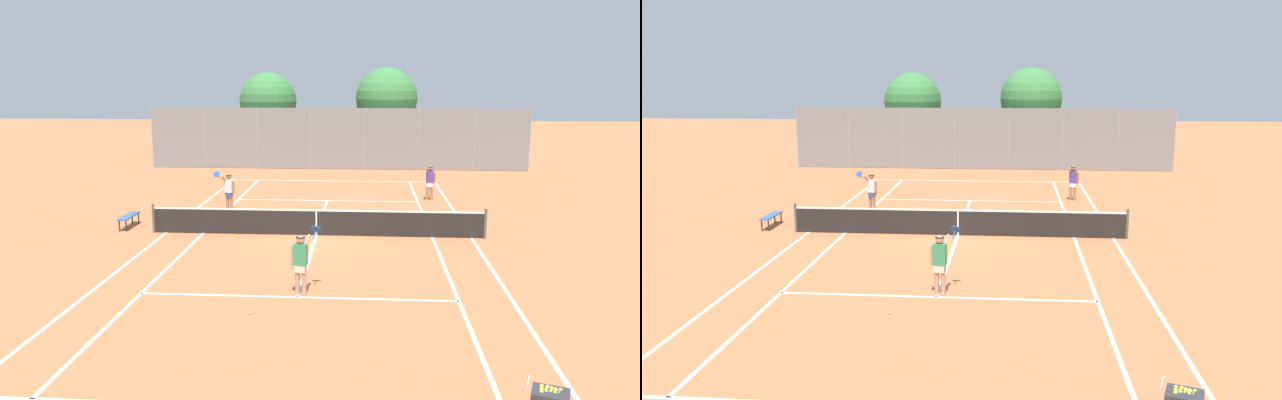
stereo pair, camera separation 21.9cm
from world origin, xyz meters
The scene contains 16 objects.
ground_plane centered at (0.00, 0.00, 0.00)m, with size 120.00×120.00×0.00m, color #BC663D.
court_line_markings centered at (0.00, 0.00, 0.00)m, with size 11.10×23.90×0.01m.
tennis_net centered at (0.00, 0.00, 0.51)m, with size 12.00×0.10×1.07m.
player_near_side centered at (0.08, -6.20, 0.93)m, with size 0.77×0.71×1.77m.
player_far_left centered at (-3.98, 3.75, 0.93)m, with size 0.83×0.70×1.77m.
player_far_right centered at (4.69, 6.84, 0.91)m, with size 0.48×0.47×1.60m.
loose_tennis_ball_0 centered at (-3.72, -5.20, 0.03)m, with size 0.07×0.07×0.07m, color #D1DB33.
loose_tennis_ball_1 centered at (-2.72, -0.51, 0.03)m, with size 0.07×0.07×0.07m, color #D1DB33.
loose_tennis_ball_2 centered at (1.54, 11.19, 0.03)m, with size 0.07×0.07×0.07m, color #D1DB33.
loose_tennis_ball_3 centered at (3.77, 8.72, 0.03)m, with size 0.07×0.07×0.07m, color #D1DB33.
loose_tennis_ball_4 centered at (-1.00, -7.65, 0.03)m, with size 0.07×0.07×0.07m, color #D1DB33.
loose_tennis_ball_5 centered at (-4.25, -5.83, 0.03)m, with size 0.07×0.07×0.07m, color #D1DB33.
courtside_bench centered at (-7.15, 0.71, 0.41)m, with size 0.36×1.50×0.47m.
back_fence centered at (0.00, 16.30, 1.88)m, with size 23.09×0.08×3.76m.
tree_behind_left centered at (-4.75, 19.68, 3.91)m, with size 3.78×3.78×5.89m.
tree_behind_right centered at (3.04, 19.08, 4.11)m, with size 3.96×3.96×6.19m.
Camera 2 is at (1.91, -21.61, 5.60)m, focal length 35.00 mm.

